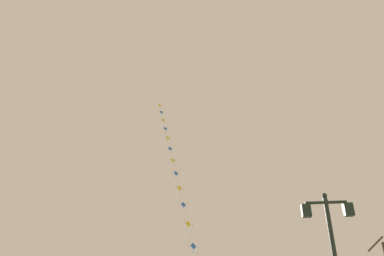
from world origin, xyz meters
The scene contains 2 objects.
twin_lantern_lamp_post centered at (3.22, 9.15, 3.14)m, with size 1.58×0.28×4.50m.
kite_train centered at (-4.58, 23.47, 10.61)m, with size 6.73×13.94×20.57m.
Camera 1 is at (0.46, -2.32, 1.61)m, focal length 31.94 mm.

